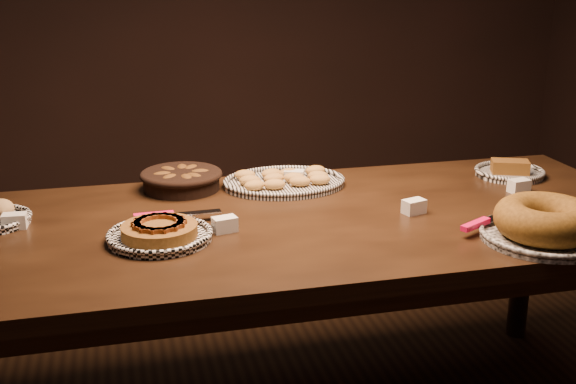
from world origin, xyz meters
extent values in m
cube|color=black|center=(0.00, 0.00, 0.72)|extent=(2.40, 1.00, 0.05)
cylinder|color=black|center=(1.08, 0.38, 0.35)|extent=(0.08, 0.08, 0.70)
torus|color=white|center=(-0.41, -0.09, 0.77)|extent=(0.30, 0.30, 0.02)
cylinder|color=#4C300F|center=(-0.41, -0.09, 0.78)|extent=(0.28, 0.28, 0.03)
cube|color=#58270F|center=(-0.36, -0.07, 0.80)|extent=(0.05, 0.08, 0.01)
cube|color=#58270F|center=(-0.37, -0.05, 0.80)|extent=(0.07, 0.07, 0.01)
cube|color=#58270F|center=(-0.39, -0.03, 0.80)|extent=(0.08, 0.04, 0.01)
cube|color=#58270F|center=(-0.42, -0.03, 0.80)|extent=(0.08, 0.03, 0.01)
cube|color=#58270F|center=(-0.45, -0.04, 0.80)|extent=(0.07, 0.06, 0.01)
cube|color=#58270F|center=(-0.46, -0.06, 0.80)|extent=(0.06, 0.08, 0.01)
cube|color=#58270F|center=(-0.47, -0.08, 0.80)|extent=(0.03, 0.08, 0.01)
cube|color=#58270F|center=(-0.47, -0.11, 0.80)|extent=(0.05, 0.08, 0.01)
cube|color=#58270F|center=(-0.45, -0.13, 0.80)|extent=(0.07, 0.07, 0.01)
cube|color=#58270F|center=(-0.43, -0.15, 0.80)|extent=(0.08, 0.04, 0.01)
cube|color=#58270F|center=(-0.41, -0.15, 0.80)|extent=(0.08, 0.03, 0.01)
cube|color=#58270F|center=(-0.38, -0.14, 0.80)|extent=(0.07, 0.06, 0.01)
cube|color=#58270F|center=(-0.36, -0.12, 0.80)|extent=(0.06, 0.08, 0.01)
cube|color=#58270F|center=(-0.35, -0.09, 0.80)|extent=(0.03, 0.08, 0.01)
cube|color=#FF0C52|center=(-0.42, 0.04, 0.78)|extent=(0.12, 0.03, 0.02)
cube|color=silver|center=(-0.29, 0.05, 0.78)|extent=(0.15, 0.04, 0.00)
torus|color=black|center=(0.06, 0.34, 0.77)|extent=(0.35, 0.35, 0.02)
ellipsoid|color=olive|center=(-0.06, 0.27, 0.78)|extent=(0.08, 0.06, 0.04)
ellipsoid|color=olive|center=(0.01, 0.27, 0.78)|extent=(0.08, 0.06, 0.04)
ellipsoid|color=olive|center=(0.10, 0.28, 0.78)|extent=(0.08, 0.07, 0.04)
ellipsoid|color=olive|center=(0.17, 0.28, 0.78)|extent=(0.08, 0.06, 0.04)
ellipsoid|color=olive|center=(-0.07, 0.33, 0.78)|extent=(0.08, 0.06, 0.04)
ellipsoid|color=olive|center=(0.02, 0.34, 0.78)|extent=(0.08, 0.06, 0.04)
ellipsoid|color=olive|center=(0.09, 0.33, 0.78)|extent=(0.08, 0.06, 0.04)
ellipsoid|color=olive|center=(0.18, 0.33, 0.78)|extent=(0.08, 0.07, 0.04)
ellipsoid|color=olive|center=(-0.07, 0.40, 0.78)|extent=(0.08, 0.06, 0.04)
ellipsoid|color=olive|center=(0.02, 0.40, 0.78)|extent=(0.08, 0.06, 0.04)
ellipsoid|color=olive|center=(0.09, 0.39, 0.78)|extent=(0.08, 0.05, 0.04)
ellipsoid|color=olive|center=(0.19, 0.40, 0.78)|extent=(0.08, 0.05, 0.04)
torus|color=black|center=(0.66, -0.35, 0.77)|extent=(0.37, 0.37, 0.02)
torus|color=brown|center=(0.66, -0.35, 0.81)|extent=(0.38, 0.38, 0.10)
cube|color=#FF0C52|center=(0.49, -0.26, 0.78)|extent=(0.12, 0.08, 0.02)
cube|color=silver|center=(0.60, -0.20, 0.78)|extent=(0.15, 0.10, 0.00)
cylinder|color=black|center=(-0.30, 0.38, 0.78)|extent=(0.31, 0.31, 0.07)
torus|color=black|center=(-0.30, 0.38, 0.80)|extent=(0.29, 0.29, 0.02)
ellipsoid|color=#331C0A|center=(-0.24, 0.37, 0.80)|extent=(0.09, 0.05, 0.04)
ellipsoid|color=#331C0A|center=(-0.26, 0.43, 0.80)|extent=(0.09, 0.10, 0.04)
ellipsoid|color=#331C0A|center=(-0.29, 0.45, 0.80)|extent=(0.06, 0.09, 0.04)
ellipsoid|color=#331C0A|center=(-0.34, 0.43, 0.80)|extent=(0.09, 0.10, 0.04)
ellipsoid|color=#331C0A|center=(-0.37, 0.37, 0.80)|extent=(0.09, 0.05, 0.04)
ellipsoid|color=#331C0A|center=(-0.35, 0.33, 0.80)|extent=(0.09, 0.09, 0.04)
ellipsoid|color=#331C0A|center=(-0.29, 0.31, 0.80)|extent=(0.06, 0.09, 0.04)
ellipsoid|color=#331C0A|center=(-0.26, 0.33, 0.80)|extent=(0.09, 0.10, 0.04)
ellipsoid|color=#A3834B|center=(-0.87, 0.17, 0.79)|extent=(0.08, 0.08, 0.06)
torus|color=black|center=(0.90, 0.26, 0.77)|extent=(0.26, 0.26, 0.02)
cube|color=#4C300F|center=(0.90, 0.26, 0.79)|extent=(0.15, 0.12, 0.05)
cube|color=white|center=(-0.22, -0.07, 0.77)|extent=(0.08, 0.06, 0.04)
cube|color=white|center=(0.10, 0.37, 0.77)|extent=(0.08, 0.07, 0.04)
cube|color=white|center=(0.39, -0.05, 0.77)|extent=(0.08, 0.06, 0.04)
cube|color=white|center=(-0.83, 0.11, 0.77)|extent=(0.07, 0.05, 0.04)
cube|color=white|center=(0.83, 0.07, 0.77)|extent=(0.08, 0.06, 0.04)
camera|label=1|loc=(-0.52, -2.05, 1.51)|focal=45.00mm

